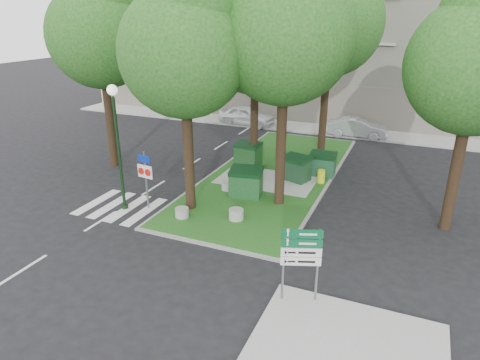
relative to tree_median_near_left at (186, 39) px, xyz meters
The scene contains 25 objects.
ground 7.88m from the tree_median_near_left, 61.12° to the right, with size 120.00×120.00×0.00m, color black.
median_island 9.27m from the tree_median_near_left, 70.64° to the left, with size 6.00×16.00×0.12m, color #1A4914.
median_kerb 9.28m from the tree_median_near_left, 70.64° to the left, with size 6.30×16.30×0.10m, color gray.
sidewalk_corner 12.33m from the tree_median_near_left, 37.45° to the right, with size 5.00×4.00×0.12m, color #999993.
building_sidewalk 17.57m from the tree_median_near_left, 84.94° to the left, with size 42.00×3.00×0.12m, color #999993.
zebra_crossing 7.75m from the tree_median_near_left, 155.64° to the right, with size 5.00×3.00×0.01m, color silver.
apartment_building 23.49m from the tree_median_near_left, 86.55° to the left, with size 41.00×12.00×16.00m, color tan.
tree_median_near_left is the anchor object (origin of this frame).
tree_median_near_right 4.09m from the tree_median_near_left, 29.74° to the left, with size 5.60×5.60×11.46m.
tree_median_mid 6.53m from the tree_median_near_left, 85.60° to the left, with size 4.80×4.80×9.99m.
tree_median_far 10.24m from the tree_median_near_left, 68.72° to the left, with size 5.80×5.80×11.93m.
tree_street_left 7.83m from the tree_median_near_left, 153.43° to the left, with size 5.40×5.40×11.00m.
dumpster_a 9.13m from the tree_median_near_left, 89.12° to the left, with size 1.54×1.18×1.32m.
dumpster_b 7.06m from the tree_median_near_left, 51.21° to the left, with size 1.68×1.31×1.41m.
dumpster_c 8.91m from the tree_median_near_left, 56.82° to the left, with size 1.67×1.40×1.32m.
dumpster_d 10.13m from the tree_median_near_left, 55.03° to the left, with size 1.38×0.98×1.26m.
bollard_left 7.07m from the tree_median_near_left, 87.95° to the right, with size 0.57×0.57×0.41m, color #9A9995.
bollard_right 7.34m from the tree_median_near_left, ahead, with size 0.63×0.63×0.45m, color #989893.
bollard_mid 7.43m from the tree_median_near_left, 76.77° to the left, with size 0.57×0.57×0.41m, color #9A9995.
litter_bin 9.75m from the tree_median_near_left, 48.29° to the left, with size 0.39×0.39×0.68m, color #CFDE1A.
street_lamp 4.94m from the tree_median_near_left, 159.22° to the right, with size 0.44×0.44×5.56m.
traffic_sign_pole 5.97m from the tree_median_near_left, 161.67° to the right, with size 0.80×0.15×2.68m.
directional_sign 9.50m from the tree_median_near_left, 36.45° to the right, with size 1.14×0.45×2.40m.
car_white 16.94m from the tree_median_near_left, 103.27° to the left, with size 1.77×4.40×1.50m, color white.
car_silver 17.15m from the tree_median_near_left, 71.90° to the left, with size 1.45×4.16×1.37m, color #A5A7AD.
Camera 1 is at (7.35, -12.70, 8.34)m, focal length 32.00 mm.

